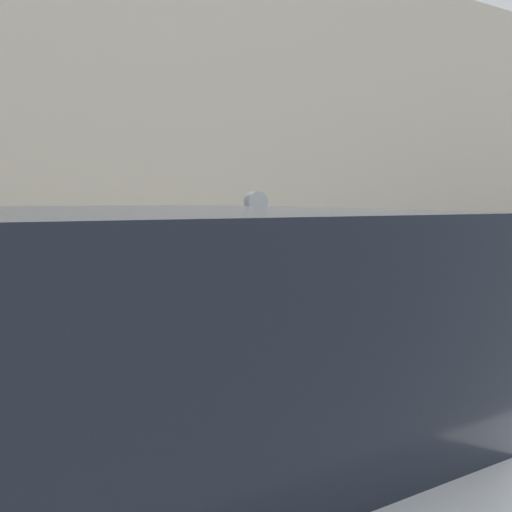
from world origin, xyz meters
The scene contains 4 objects.
ground_plane centered at (0.00, 0.00, 0.00)m, with size 60.00×60.00×0.00m, color slate.
sidewalk centered at (0.00, 2.20, 0.06)m, with size 24.00×2.80×0.13m.
building_facade centered at (0.00, 4.60, 2.76)m, with size 24.00×0.30×5.53m.
parking_meter centered at (-0.02, 1.26, 1.10)m, with size 0.18×0.13×1.41m.
Camera 1 is at (-1.36, -1.71, 1.46)m, focal length 28.00 mm.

